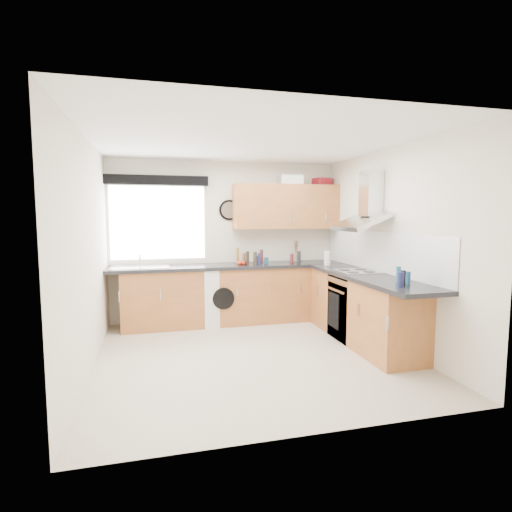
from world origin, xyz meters
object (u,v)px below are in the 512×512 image
object	(u,v)px
upper_cabinets	(286,207)
washing_machine	(220,295)
extractor_hood	(365,207)
oven	(356,307)

from	to	relation	value
upper_cabinets	washing_machine	xyz separation A→B (m)	(-1.10, -0.10, -1.35)
washing_machine	extractor_hood	bearing A→B (deg)	-39.95
oven	upper_cabinets	size ratio (longest dim) A/B	0.50
extractor_hood	washing_machine	bearing A→B (deg)	145.12
extractor_hood	upper_cabinets	distance (m)	1.48
extractor_hood	washing_machine	size ratio (longest dim) A/B	0.87
oven	upper_cabinets	distance (m)	1.99
extractor_hood	upper_cabinets	world-z (taller)	upper_cabinets
oven	upper_cabinets	world-z (taller)	upper_cabinets
extractor_hood	washing_machine	distance (m)	2.51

